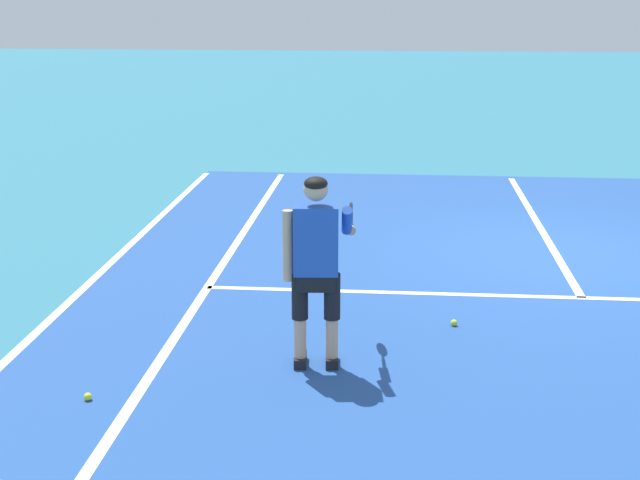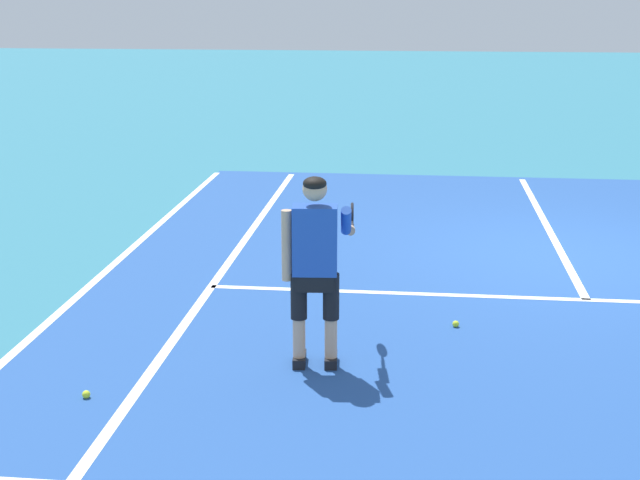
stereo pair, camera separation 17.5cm
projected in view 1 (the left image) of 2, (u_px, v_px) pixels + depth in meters
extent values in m
plane|color=teal|center=(555.00, 253.00, 11.29)|extent=(80.00, 80.00, 0.00)
cube|color=#234C93|center=(564.00, 268.00, 10.67)|extent=(10.98, 11.00, 0.00)
cube|color=white|center=(582.00, 298.00, 9.61)|extent=(8.23, 0.10, 0.01)
cube|color=white|center=(538.00, 224.00, 12.68)|extent=(0.10, 6.40, 0.01)
cube|color=white|center=(226.00, 259.00, 11.01)|extent=(0.10, 10.60, 0.01)
cube|color=white|center=(118.00, 256.00, 11.13)|extent=(0.10, 10.60, 0.01)
cube|color=black|center=(300.00, 360.00, 7.89)|extent=(0.13, 0.29, 0.09)
cube|color=black|center=(332.00, 360.00, 7.89)|extent=(0.13, 0.29, 0.09)
cylinder|color=tan|center=(300.00, 338.00, 7.80)|extent=(0.11, 0.11, 0.36)
cylinder|color=black|center=(300.00, 296.00, 7.69)|extent=(0.14, 0.14, 0.41)
cylinder|color=tan|center=(332.00, 338.00, 7.79)|extent=(0.11, 0.11, 0.36)
cylinder|color=black|center=(332.00, 296.00, 7.69)|extent=(0.14, 0.14, 0.41)
cube|color=black|center=(316.00, 278.00, 7.65)|extent=(0.35, 0.23, 0.20)
cube|color=#234CAD|center=(316.00, 240.00, 7.55)|extent=(0.40, 0.25, 0.60)
cylinder|color=tan|center=(288.00, 246.00, 7.57)|extent=(0.09, 0.09, 0.62)
cylinder|color=#234CAD|center=(347.00, 221.00, 7.60)|extent=(0.11, 0.27, 0.29)
cylinder|color=tan|center=(351.00, 230.00, 7.84)|extent=(0.10, 0.30, 0.14)
sphere|color=tan|center=(316.00, 189.00, 7.44)|extent=(0.21, 0.21, 0.21)
ellipsoid|color=black|center=(316.00, 183.00, 7.41)|extent=(0.21, 0.21, 0.12)
cylinder|color=#232326|center=(352.00, 227.00, 8.06)|extent=(0.05, 0.20, 0.03)
cylinder|color=black|center=(351.00, 223.00, 8.20)|extent=(0.03, 0.10, 0.02)
torus|color=black|center=(351.00, 218.00, 8.38)|extent=(0.05, 0.30, 0.30)
cylinder|color=silver|center=(351.00, 218.00, 8.38)|extent=(0.03, 0.25, 0.25)
sphere|color=#CCE02D|center=(88.00, 397.00, 7.20)|extent=(0.07, 0.07, 0.07)
sphere|color=#CCE02D|center=(454.00, 323.00, 8.80)|extent=(0.07, 0.07, 0.07)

